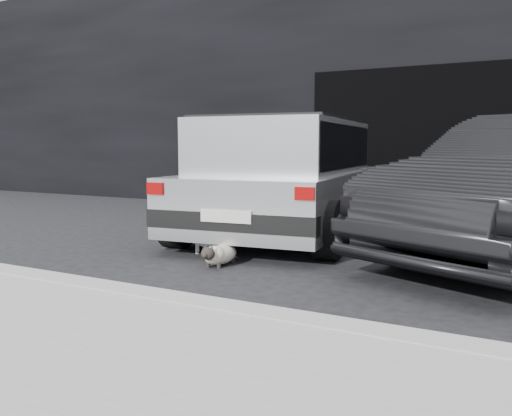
% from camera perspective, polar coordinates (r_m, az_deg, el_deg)
% --- Properties ---
extents(ground, '(80.00, 80.00, 0.00)m').
position_cam_1_polar(ground, '(6.60, 0.99, -4.15)').
color(ground, black).
rests_on(ground, ground).
extents(building_facade, '(34.00, 4.00, 5.00)m').
position_cam_1_polar(building_facade, '(11.99, 19.18, 12.30)').
color(building_facade, black).
rests_on(building_facade, ground).
extents(garage_opening, '(4.00, 0.10, 2.60)m').
position_cam_1_polar(garage_opening, '(9.94, 17.03, 6.70)').
color(garage_opening, black).
rests_on(garage_opening, ground).
extents(curb, '(18.00, 0.25, 0.12)m').
position_cam_1_polar(curb, '(3.90, -3.65, -10.84)').
color(curb, gray).
rests_on(curb, ground).
extents(sidewalk, '(18.00, 2.20, 0.11)m').
position_cam_1_polar(sidewalk, '(3.02, -16.35, -16.53)').
color(sidewalk, gray).
rests_on(sidewalk, ground).
extents(silver_hatchback, '(2.52, 4.50, 1.59)m').
position_cam_1_polar(silver_hatchback, '(7.45, 3.43, 3.78)').
color(silver_hatchback, silver).
rests_on(silver_hatchback, ground).
extents(cat_siamese, '(0.27, 0.75, 0.26)m').
position_cam_1_polar(cat_siamese, '(5.58, -3.97, -4.92)').
color(cat_siamese, beige).
rests_on(cat_siamese, ground).
extents(cat_white, '(0.87, 0.30, 0.41)m').
position_cam_1_polar(cat_white, '(6.17, -4.19, -3.06)').
color(cat_white, silver).
rests_on(cat_white, ground).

